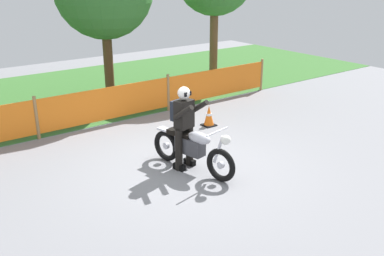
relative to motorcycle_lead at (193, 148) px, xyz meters
name	(u,v)px	position (x,y,z in m)	size (l,w,h in m)	color
ground	(181,166)	(-0.06, 0.31, -0.49)	(24.00, 24.00, 0.02)	gray
grass_verge	(62,95)	(-0.06, 7.00, -0.48)	(24.00, 6.87, 0.01)	#386B2D
barrier_fence	(108,103)	(-0.06, 3.56, 0.06)	(11.20, 0.08, 1.05)	#997547
motorcycle_lead	(193,148)	(0.00, 0.00, 0.00)	(0.71, 2.08, 0.99)	black
rider_lead	(184,123)	(-0.05, 0.22, 0.47)	(0.63, 0.74, 1.69)	black
traffic_cone	(209,116)	(1.92, 1.87, -0.22)	(0.32, 0.32, 0.53)	black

